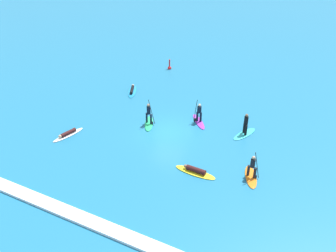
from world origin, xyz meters
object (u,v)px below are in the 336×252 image
at_px(surfer_on_blue_board, 132,90).
at_px(surfer_on_yellow_board, 195,171).
at_px(surfer_on_orange_board, 252,172).
at_px(surfer_on_green_board, 149,119).
at_px(marker_buoy, 169,67).
at_px(surfer_on_white_board, 68,134).
at_px(surfer_on_teal_board, 245,129).
at_px(surfer_on_purple_board, 199,117).

bearing_deg(surfer_on_blue_board, surfer_on_yellow_board, -155.20).
bearing_deg(surfer_on_orange_board, surfer_on_green_board, -130.04).
bearing_deg(surfer_on_blue_board, marker_buoy, -31.10).
bearing_deg(marker_buoy, surfer_on_orange_board, -46.88).
distance_m(surfer_on_yellow_board, surfer_on_orange_board, 3.77).
height_order(surfer_on_white_board, surfer_on_teal_board, surfer_on_teal_board).
bearing_deg(surfer_on_teal_board, surfer_on_yellow_board, -172.66).
bearing_deg(surfer_on_blue_board, surfer_on_orange_board, -143.42).
bearing_deg(surfer_on_green_board, surfer_on_white_board, -73.03).
distance_m(surfer_on_yellow_board, surfer_on_green_board, 7.34).
bearing_deg(surfer_on_orange_board, surfer_on_teal_board, 178.69).
distance_m(surfer_on_yellow_board, surfer_on_teal_board, 6.47).
relative_size(surfer_on_green_board, marker_buoy, 2.11).
xyz_separation_m(surfer_on_green_board, marker_buoy, (-3.77, 11.28, -0.27)).
relative_size(surfer_on_yellow_board, surfer_on_orange_board, 1.18).
distance_m(surfer_on_green_board, surfer_on_teal_board, 7.84).
relative_size(surfer_on_orange_board, surfer_on_blue_board, 0.91).
height_order(surfer_on_orange_board, surfer_on_white_board, surfer_on_orange_board).
bearing_deg(marker_buoy, surfer_on_white_board, -94.01).
bearing_deg(surfer_on_teal_board, surfer_on_blue_board, 99.59).
distance_m(surfer_on_yellow_board, surfer_on_blue_board, 13.66).
xyz_separation_m(surfer_on_purple_board, surfer_on_white_board, (-8.44, -6.61, -0.37)).
relative_size(surfer_on_blue_board, surfer_on_teal_board, 1.06).
height_order(surfer_on_orange_board, marker_buoy, surfer_on_orange_board).
distance_m(surfer_on_green_board, surfer_on_white_board, 6.60).
bearing_deg(surfer_on_orange_board, surfer_on_white_board, -106.96).
bearing_deg(surfer_on_teal_board, surfer_on_purple_board, 109.76).
bearing_deg(surfer_on_teal_board, surfer_on_white_board, 138.94).
xyz_separation_m(surfer_on_blue_board, marker_buoy, (0.69, 6.71, 0.08)).
distance_m(surfer_on_white_board, marker_buoy, 15.76).
bearing_deg(surfer_on_green_board, surfer_on_blue_board, -161.01).
bearing_deg(surfer_on_white_board, marker_buoy, -169.34).
distance_m(surfer_on_teal_board, marker_buoy, 14.62).
height_order(surfer_on_green_board, surfer_on_blue_board, surfer_on_green_board).
bearing_deg(surfer_on_purple_board, surfer_on_white_board, 87.38).
height_order(surfer_on_purple_board, surfer_on_blue_board, surfer_on_purple_board).
height_order(surfer_on_blue_board, surfer_on_teal_board, surfer_on_teal_board).
bearing_deg(surfer_on_green_board, surfer_on_purple_board, 95.96).
bearing_deg(surfer_on_purple_board, surfer_on_blue_board, 32.67).
bearing_deg(surfer_on_yellow_board, surfer_on_purple_board, -66.89).
relative_size(surfer_on_white_board, surfer_on_blue_board, 1.02).
relative_size(surfer_on_yellow_board, surfer_on_teal_board, 1.14).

